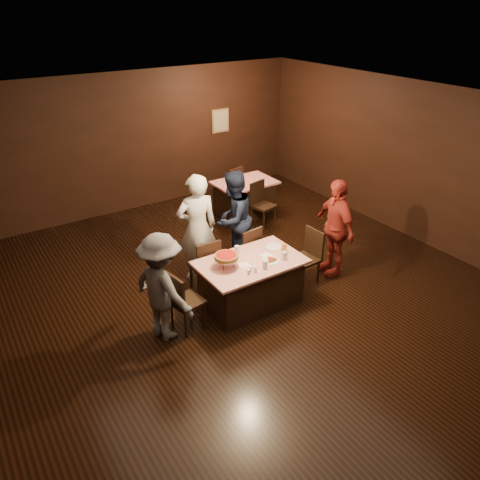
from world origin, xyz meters
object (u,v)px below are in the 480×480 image
at_px(back_table, 245,198).
at_px(plate_empty, 274,247).
at_px(chair_end_left, 187,300).
at_px(pizza_stand, 226,257).
at_px(chair_far_right, 245,251).
at_px(chair_back_near, 264,205).
at_px(glass_front_left, 265,265).
at_px(diner_white_jacket, 197,228).
at_px(glass_front_right, 284,256).
at_px(glass_back, 237,250).
at_px(diner_navy_hoodie, 233,219).
at_px(diner_grey_knit, 162,288).
at_px(diner_red_shirt, 335,227).
at_px(chair_end_right, 305,258).
at_px(glass_amber, 284,248).
at_px(main_table, 250,282).
at_px(chair_far_left, 204,264).
at_px(chair_back_far, 230,186).

height_order(back_table, plate_empty, plate_empty).
xyz_separation_m(chair_end_left, pizza_stand, (0.70, 0.05, 0.48)).
bearing_deg(chair_far_right, chair_back_near, -142.89).
bearing_deg(glass_front_left, diner_white_jacket, 103.65).
bearing_deg(glass_front_right, glass_back, 132.27).
xyz_separation_m(diner_navy_hoodie, diner_grey_knit, (-1.93, -1.22, -0.06)).
distance_m(diner_white_jacket, pizza_stand, 1.08).
bearing_deg(diner_navy_hoodie, glass_front_right, 64.21).
bearing_deg(diner_red_shirt, glass_front_right, -67.28).
xyz_separation_m(chair_end_right, glass_front_right, (-0.65, -0.25, 0.37)).
xyz_separation_m(plate_empty, glass_amber, (0.05, -0.20, 0.06)).
distance_m(main_table, glass_front_right, 0.69).
bearing_deg(glass_back, chair_far_left, 127.87).
xyz_separation_m(chair_end_left, diner_white_jacket, (0.80, 1.13, 0.47)).
relative_size(chair_far_left, chair_back_near, 1.00).
relative_size(diner_white_jacket, glass_amber, 13.44).
xyz_separation_m(glass_front_right, glass_amber, (0.15, 0.20, 0.00)).
bearing_deg(chair_end_left, chair_back_far, -48.58).
height_order(chair_end_left, chair_back_near, same).
distance_m(main_table, diner_white_jacket, 1.29).
xyz_separation_m(glass_amber, glass_back, (-0.65, 0.35, 0.00)).
distance_m(chair_end_left, diner_white_jacket, 1.46).
distance_m(pizza_stand, glass_front_left, 0.58).
height_order(main_table, diner_grey_knit, diner_grey_knit).
bearing_deg(chair_back_near, glass_amber, -131.35).
xyz_separation_m(main_table, back_table, (1.82, 2.87, 0.00)).
xyz_separation_m(chair_back_near, diner_white_jacket, (-2.12, -1.04, 0.47)).
height_order(chair_end_right, chair_back_near, same).
relative_size(chair_far_right, glass_front_left, 6.79).
height_order(back_table, chair_far_left, chair_far_left).
relative_size(plate_empty, glass_amber, 1.79).
distance_m(chair_far_left, diner_navy_hoodie, 1.08).
bearing_deg(main_table, glass_back, 99.46).
height_order(main_table, glass_back, glass_back).
height_order(main_table, diner_navy_hoodie, diner_navy_hoodie).
distance_m(chair_far_left, diner_white_jacket, 0.61).
xyz_separation_m(chair_back_far, glass_front_right, (-1.37, -3.72, 0.37)).
distance_m(glass_front_left, glass_back, 0.61).
height_order(chair_end_right, glass_front_left, chair_end_right).
xyz_separation_m(main_table, pizza_stand, (-0.40, 0.05, 0.57)).
distance_m(chair_far_right, diner_white_jacket, 0.92).
bearing_deg(chair_end_right, chair_far_left, -118.97).
relative_size(chair_far_right, glass_back, 6.79).
height_order(main_table, chair_end_right, chair_end_right).
distance_m(diner_white_jacket, glass_back, 0.87).
bearing_deg(chair_far_left, glass_front_right, 132.29).
distance_m(chair_end_right, plate_empty, 0.65).
bearing_deg(chair_back_near, plate_empty, -134.71).
bearing_deg(diner_white_jacket, pizza_stand, 95.83).
relative_size(chair_end_right, pizza_stand, 2.50).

